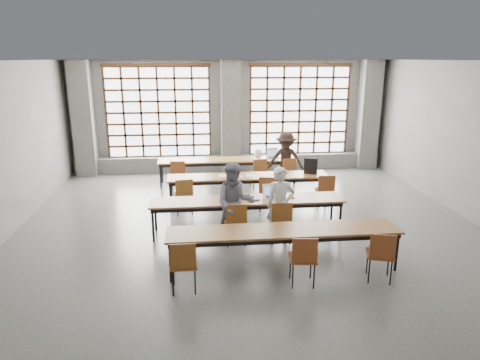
# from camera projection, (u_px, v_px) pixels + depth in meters

# --- Properties ---
(floor) EXTENTS (11.00, 11.00, 0.00)m
(floor) POSITION_uv_depth(u_px,v_px,m) (252.00, 234.00, 8.95)
(floor) COLOR #4E4E4B
(floor) RESTS_ON ground
(ceiling) EXTENTS (11.00, 11.00, 0.00)m
(ceiling) POSITION_uv_depth(u_px,v_px,m) (254.00, 61.00, 7.98)
(ceiling) COLOR silver
(ceiling) RESTS_ON floor
(wall_back) EXTENTS (10.00, 0.00, 10.00)m
(wall_back) POSITION_uv_depth(u_px,v_px,m) (230.00, 116.00, 13.72)
(wall_back) COLOR #595956
(wall_back) RESTS_ON floor
(wall_front) EXTENTS (10.00, 0.00, 10.00)m
(wall_front) POSITION_uv_depth(u_px,v_px,m) (351.00, 307.00, 3.21)
(wall_front) COLOR #595956
(wall_front) RESTS_ON floor
(column_left) EXTENTS (0.60, 0.55, 3.50)m
(column_left) POSITION_uv_depth(u_px,v_px,m) (83.00, 119.00, 13.00)
(column_left) COLOR #50504E
(column_left) RESTS_ON floor
(column_mid) EXTENTS (0.60, 0.55, 3.50)m
(column_mid) POSITION_uv_depth(u_px,v_px,m) (231.00, 117.00, 13.46)
(column_mid) COLOR #50504E
(column_mid) RESTS_ON floor
(column_right) EXTENTS (0.60, 0.55, 3.50)m
(column_right) POSITION_uv_depth(u_px,v_px,m) (368.00, 115.00, 13.91)
(column_right) COLOR #50504E
(column_right) RESTS_ON floor
(window_left) EXTENTS (3.32, 0.12, 3.00)m
(window_left) POSITION_uv_depth(u_px,v_px,m) (159.00, 113.00, 13.38)
(window_left) COLOR white
(window_left) RESTS_ON wall_back
(window_right) EXTENTS (3.32, 0.12, 3.00)m
(window_right) POSITION_uv_depth(u_px,v_px,m) (299.00, 111.00, 13.84)
(window_right) COLOR white
(window_right) RESTS_ON wall_back
(sill_ledge) EXTENTS (9.80, 0.35, 0.50)m
(sill_ledge) POSITION_uv_depth(u_px,v_px,m) (231.00, 163.00, 13.95)
(sill_ledge) COLOR #50504E
(sill_ledge) RESTS_ON floor
(desk_row_a) EXTENTS (4.00, 0.70, 0.73)m
(desk_row_a) POSITION_uv_depth(u_px,v_px,m) (228.00, 161.00, 12.38)
(desk_row_a) COLOR brown
(desk_row_a) RESTS_ON floor
(desk_row_b) EXTENTS (4.00, 0.70, 0.73)m
(desk_row_b) POSITION_uv_depth(u_px,v_px,m) (248.00, 178.00, 10.66)
(desk_row_b) COLOR brown
(desk_row_b) RESTS_ON floor
(desk_row_c) EXTENTS (4.00, 0.70, 0.73)m
(desk_row_c) POSITION_uv_depth(u_px,v_px,m) (247.00, 202.00, 8.87)
(desk_row_c) COLOR brown
(desk_row_c) RESTS_ON floor
(desk_row_d) EXTENTS (4.00, 0.70, 0.73)m
(desk_row_d) POSITION_uv_depth(u_px,v_px,m) (284.00, 233.00, 7.32)
(desk_row_d) COLOR brown
(desk_row_d) RESTS_ON floor
(chair_back_left) EXTENTS (0.44, 0.45, 0.88)m
(chair_back_left) POSITION_uv_depth(u_px,v_px,m) (178.00, 173.00, 11.67)
(chair_back_left) COLOR brown
(chair_back_left) RESTS_ON floor
(chair_back_mid) EXTENTS (0.49, 0.49, 0.88)m
(chair_back_mid) POSITION_uv_depth(u_px,v_px,m) (259.00, 170.00, 11.90)
(chair_back_mid) COLOR brown
(chair_back_mid) RESTS_ON floor
(chair_back_right) EXTENTS (0.52, 0.52, 0.88)m
(chair_back_right) POSITION_uv_depth(u_px,v_px,m) (287.00, 170.00, 11.98)
(chair_back_right) COLOR brown
(chair_back_right) RESTS_ON floor
(chair_mid_left) EXTENTS (0.48, 0.48, 0.88)m
(chair_mid_left) POSITION_uv_depth(u_px,v_px,m) (184.00, 193.00, 9.93)
(chair_mid_left) COLOR brown
(chair_mid_left) RESTS_ON floor
(chair_mid_centre) EXTENTS (0.50, 0.50, 0.88)m
(chair_mid_centre) POSITION_uv_depth(u_px,v_px,m) (268.00, 190.00, 10.13)
(chair_mid_centre) COLOR brown
(chair_mid_centre) RESTS_ON floor
(chair_mid_right) EXTENTS (0.46, 0.46, 0.88)m
(chair_mid_right) POSITION_uv_depth(u_px,v_px,m) (325.00, 188.00, 10.28)
(chair_mid_right) COLOR maroon
(chair_mid_right) RESTS_ON floor
(chair_front_left) EXTENTS (0.44, 0.44, 0.88)m
(chair_front_left) POSITION_uv_depth(u_px,v_px,m) (236.00, 219.00, 8.28)
(chair_front_left) COLOR brown
(chair_front_left) RESTS_ON floor
(chair_front_right) EXTENTS (0.45, 0.45, 0.88)m
(chair_front_right) POSITION_uv_depth(u_px,v_px,m) (281.00, 218.00, 8.37)
(chair_front_right) COLOR brown
(chair_front_right) RESTS_ON floor
(chair_near_left) EXTENTS (0.43, 0.43, 0.88)m
(chair_near_left) POSITION_uv_depth(u_px,v_px,m) (183.00, 261.00, 6.58)
(chair_near_left) COLOR brown
(chair_near_left) RESTS_ON floor
(chair_near_mid) EXTENTS (0.46, 0.46, 0.88)m
(chair_near_mid) POSITION_uv_depth(u_px,v_px,m) (303.00, 255.00, 6.77)
(chair_near_mid) COLOR brown
(chair_near_mid) RESTS_ON floor
(chair_near_right) EXTENTS (0.53, 0.53, 0.88)m
(chair_near_right) POSITION_uv_depth(u_px,v_px,m) (381.00, 252.00, 6.90)
(chair_near_right) COLOR maroon
(chair_near_right) RESTS_ON floor
(student_male) EXTENTS (0.56, 0.38, 1.52)m
(student_male) POSITION_uv_depth(u_px,v_px,m) (280.00, 205.00, 8.43)
(student_male) COLOR silver
(student_male) RESTS_ON floor
(student_female) EXTENTS (0.79, 0.62, 1.63)m
(student_female) POSITION_uv_depth(u_px,v_px,m) (235.00, 204.00, 8.32)
(student_female) COLOR #181C48
(student_female) RESTS_ON floor
(student_back) EXTENTS (1.14, 0.84, 1.57)m
(student_back) POSITION_uv_depth(u_px,v_px,m) (286.00, 160.00, 12.03)
(student_back) COLOR black
(student_back) RESTS_ON floor
(laptop_front) EXTENTS (0.40, 0.35, 0.26)m
(laptop_front) POSITION_uv_depth(u_px,v_px,m) (272.00, 194.00, 9.00)
(laptop_front) COLOR #AEAEB3
(laptop_front) RESTS_ON desk_row_c
(laptop_back) EXTENTS (0.40, 0.36, 0.26)m
(laptop_back) POSITION_uv_depth(u_px,v_px,m) (273.00, 155.00, 12.58)
(laptop_back) COLOR #B4B4B9
(laptop_back) RESTS_ON desk_row_a
(mouse) EXTENTS (0.10, 0.06, 0.04)m
(mouse) POSITION_uv_depth(u_px,v_px,m) (292.00, 197.00, 8.93)
(mouse) COLOR silver
(mouse) RESTS_ON desk_row_c
(green_box) EXTENTS (0.25, 0.09, 0.09)m
(green_box) POSITION_uv_depth(u_px,v_px,m) (244.00, 196.00, 8.92)
(green_box) COLOR #2A802A
(green_box) RESTS_ON desk_row_c
(phone) EXTENTS (0.14, 0.11, 0.01)m
(phone) POSITION_uv_depth(u_px,v_px,m) (256.00, 200.00, 8.78)
(phone) COLOR black
(phone) RESTS_ON desk_row_c
(paper_sheet_a) EXTENTS (0.32, 0.24, 0.00)m
(paper_sheet_a) POSITION_uv_depth(u_px,v_px,m) (224.00, 176.00, 10.63)
(paper_sheet_a) COLOR silver
(paper_sheet_a) RESTS_ON desk_row_b
(paper_sheet_b) EXTENTS (0.33, 0.27, 0.00)m
(paper_sheet_b) POSITION_uv_depth(u_px,v_px,m) (236.00, 176.00, 10.56)
(paper_sheet_b) COLOR silver
(paper_sheet_b) RESTS_ON desk_row_b
(paper_sheet_c) EXTENTS (0.35, 0.29, 0.00)m
(paper_sheet_c) POSITION_uv_depth(u_px,v_px,m) (252.00, 175.00, 10.65)
(paper_sheet_c) COLOR white
(paper_sheet_c) RESTS_ON desk_row_b
(backpack) EXTENTS (0.37, 0.31, 0.40)m
(backpack) POSITION_uv_depth(u_px,v_px,m) (311.00, 166.00, 10.80)
(backpack) COLOR black
(backpack) RESTS_ON desk_row_b
(plastic_bag) EXTENTS (0.31, 0.27, 0.29)m
(plastic_bag) POSITION_uv_depth(u_px,v_px,m) (258.00, 153.00, 12.46)
(plastic_bag) COLOR white
(plastic_bag) RESTS_ON desk_row_a
(red_pouch) EXTENTS (0.21, 0.13, 0.06)m
(red_pouch) POSITION_uv_depth(u_px,v_px,m) (183.00, 261.00, 6.66)
(red_pouch) COLOR maroon
(red_pouch) RESTS_ON chair_near_left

